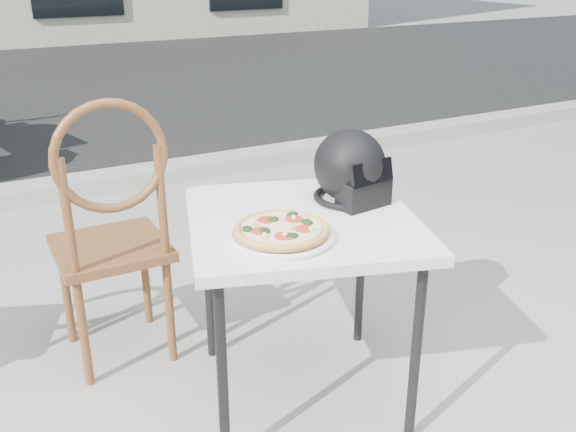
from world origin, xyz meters
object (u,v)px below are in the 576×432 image
cafe_table_main (302,234)px  pizza (281,229)px  cafe_chair_main (112,222)px  plate (281,236)px  helmet (351,170)px

cafe_table_main → pizza: bearing=-139.1°
cafe_table_main → pizza: 0.22m
pizza → cafe_chair_main: bearing=120.3°
cafe_table_main → cafe_chair_main: (-0.53, 0.53, -0.05)m
cafe_table_main → plate: size_ratio=2.31×
pizza → cafe_table_main: bearing=40.9°
cafe_table_main → helmet: (0.23, 0.06, 0.18)m
pizza → cafe_chair_main: cafe_chair_main is taller
helmet → cafe_chair_main: (-0.76, 0.47, -0.23)m
cafe_table_main → cafe_chair_main: size_ratio=0.87×
plate → helmet: 0.43m
plate → helmet: (0.38, 0.18, 0.11)m
cafe_chair_main → cafe_table_main: bearing=135.2°
plate → cafe_chair_main: 0.77m
cafe_table_main → cafe_chair_main: bearing=135.2°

